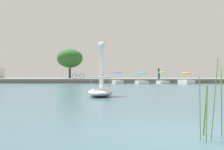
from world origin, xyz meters
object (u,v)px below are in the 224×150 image
(tree_broadleaf_left, at_px, (70,58))
(person_on_path, at_px, (159,72))
(pedal_boat_blue, at_px, (118,80))
(bicycle_parked, at_px, (78,76))
(pedal_boat_orange, at_px, (186,80))
(pedal_boat_cyan, at_px, (142,80))
(swan_boat, at_px, (101,87))
(pedal_boat_lime, at_px, (163,80))

(tree_broadleaf_left, distance_m, person_on_path, 17.35)
(pedal_boat_blue, distance_m, bicycle_parked, 7.25)
(pedal_boat_orange, relative_size, tree_broadleaf_left, 0.43)
(person_on_path, distance_m, bicycle_parked, 11.70)
(pedal_boat_cyan, distance_m, bicycle_parked, 9.93)
(tree_broadleaf_left, distance_m, bicycle_parked, 8.92)
(swan_boat, relative_size, person_on_path, 1.88)
(pedal_boat_blue, xyz_separation_m, person_on_path, (5.75, 2.56, 1.03))
(pedal_boat_orange, bearing_deg, pedal_boat_cyan, -179.14)
(pedal_boat_blue, bearing_deg, pedal_boat_cyan, 0.86)
(pedal_boat_orange, distance_m, pedal_boat_blue, 8.97)
(pedal_boat_orange, relative_size, pedal_boat_blue, 1.08)
(pedal_boat_orange, height_order, pedal_boat_lime, pedal_boat_lime)
(pedal_boat_cyan, bearing_deg, swan_boat, -100.84)
(pedal_boat_orange, height_order, pedal_boat_blue, pedal_boat_blue)
(swan_boat, relative_size, pedal_boat_lime, 1.40)
(pedal_boat_orange, relative_size, person_on_path, 1.52)
(pedal_boat_lime, bearing_deg, pedal_boat_orange, -3.33)
(swan_boat, relative_size, pedal_boat_orange, 1.24)
(swan_boat, height_order, pedal_boat_lime, swan_boat)
(pedal_boat_orange, bearing_deg, pedal_boat_lime, 176.67)
(person_on_path, bearing_deg, pedal_boat_lime, -85.67)
(pedal_boat_lime, relative_size, pedal_boat_blue, 0.95)
(tree_broadleaf_left, bearing_deg, pedal_boat_cyan, -46.50)
(swan_boat, distance_m, tree_broadleaf_left, 34.31)
(pedal_boat_lime, height_order, person_on_path, person_on_path)
(pedal_boat_blue, bearing_deg, tree_broadleaf_left, 124.52)
(pedal_boat_blue, bearing_deg, swan_boat, -92.41)
(pedal_boat_blue, relative_size, tree_broadleaf_left, 0.40)
(swan_boat, xyz_separation_m, bicycle_parked, (-4.92, 25.34, 0.44))
(swan_boat, height_order, pedal_boat_blue, swan_boat)
(pedal_boat_orange, height_order, tree_broadleaf_left, tree_broadleaf_left)
(pedal_boat_orange, bearing_deg, tree_broadleaf_left, 145.15)
(tree_broadleaf_left, bearing_deg, person_on_path, -34.36)
(pedal_boat_lime, distance_m, pedal_boat_cyan, 2.78)
(pedal_boat_orange, distance_m, pedal_boat_lime, 3.06)
(pedal_boat_orange, relative_size, pedal_boat_lime, 1.13)
(pedal_boat_orange, bearing_deg, person_on_path, 143.05)
(tree_broadleaf_left, height_order, person_on_path, tree_broadleaf_left)
(swan_boat, relative_size, pedal_boat_blue, 1.33)
(tree_broadleaf_left, bearing_deg, swan_boat, -77.24)
(swan_boat, relative_size, bicycle_parked, 1.72)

